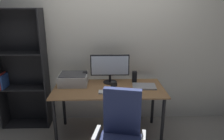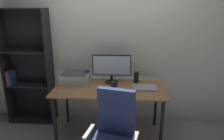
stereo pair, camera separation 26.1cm
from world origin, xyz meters
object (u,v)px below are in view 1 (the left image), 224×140
Objects in this scene: coffee_mug at (113,85)px; bookshelf at (22,70)px; monitor at (110,67)px; speaker_left at (85,77)px; keyboard at (110,92)px; printer at (74,79)px; desk at (109,94)px; laptop at (144,86)px; mouse at (125,92)px; speaker_right at (134,77)px.

coffee_mug is 1.42m from bookshelf.
monitor is 0.39m from speaker_left.
printer reaches higher than keyboard.
desk is 0.50m from laptop.
speaker_left is 0.98m from bookshelf.
desk is 5.25× the size of keyboard.
printer reaches higher than mouse.
laptop is at bearing 2.07° from desk.
monitor is at bearing 6.30° from printer.
speaker_right is at bearing 57.05° from mouse.
mouse is 0.05× the size of bookshelf.
desk is at bearing -17.13° from printer.
monitor is 1.94× the size of keyboard.
printer is at bearing -163.02° from speaker_left.
monitor is 0.30m from coffee_mug.
bookshelf is (-1.30, 0.36, 0.24)m from desk.
bookshelf is at bearing 158.83° from keyboard.
mouse is 1.05× the size of coffee_mug.
laptop is at bearing 21.01° from keyboard.
mouse is 0.30× the size of laptop.
printer is (-0.57, 0.16, 0.03)m from coffee_mug.
speaker_left reaches higher than laptop.
monitor reaches higher than keyboard.
bookshelf is (-0.80, 0.20, 0.07)m from printer.
mouse is 0.24× the size of printer.
keyboard is 1.71× the size of speaker_right.
bookshelf is at bearing 164.61° from desk.
laptop is (0.49, 0.02, 0.10)m from desk.
laptop is 0.18× the size of bookshelf.
bookshelf reaches higher than laptop.
laptop is at bearing -7.83° from printer.
speaker_left is at bearing 148.86° from desk.
desk is 15.86× the size of mouse.
laptop is (0.43, 0.02, -0.03)m from coffee_mug.
laptop is at bearing -12.65° from speaker_left.
speaker_right is 0.42× the size of printer.
desk is 1.37m from bookshelf.
coffee_mug is (-0.14, 0.17, 0.03)m from mouse.
monitor reaches higher than coffee_mug.
laptop reaches higher than keyboard.
speaker_right is 0.09× the size of bookshelf.
monitor is 0.56m from laptop.
mouse reaches higher than desk.
bookshelf is at bearing 173.73° from laptop.
speaker_left reaches higher than printer.
speaker_right is at bearing 28.26° from desk.
printer is (-1.00, 0.14, 0.07)m from laptop.
monitor is at bearing 84.35° from desk.
desk is at bearing -151.74° from speaker_right.
desk is 0.15m from coffee_mug.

